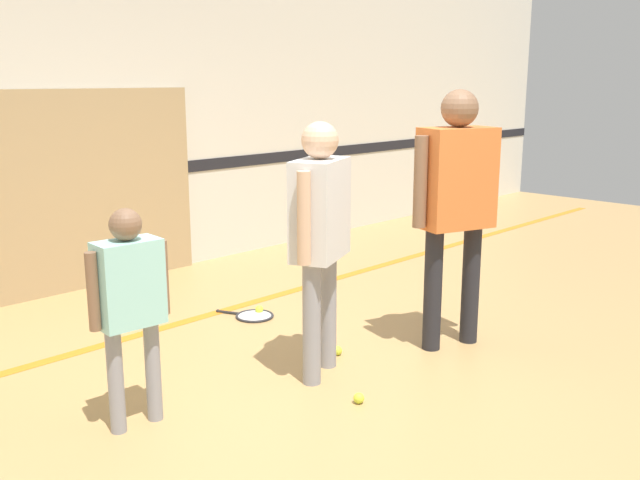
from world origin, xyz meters
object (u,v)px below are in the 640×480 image
Objects in this scene: racket_spare_on_floor at (253,316)px; tennis_ball_near_instructor at (359,398)px; person_student_left at (130,295)px; person_student_right at (456,191)px; person_instructor at (320,223)px; tennis_ball_by_spare_racket at (259,309)px; tennis_ball_stray_left at (337,351)px.

racket_spare_on_floor is 1.77m from tennis_ball_near_instructor.
person_student_right reaches higher than person_student_left.
tennis_ball_near_instructor is (-1.19, -0.16, -1.10)m from person_student_right.
tennis_ball_near_instructor is (-0.15, -0.47, -0.99)m from person_instructor.
person_student_left is (-1.23, 0.24, -0.25)m from person_instructor.
person_student_right is at bearing -71.84° from tennis_ball_by_spare_racket.
tennis_ball_near_instructor is (1.08, -0.71, -0.73)m from person_student_left.
tennis_ball_near_instructor is 1.00× the size of tennis_ball_by_spare_racket.
tennis_ball_near_instructor is at bearing -127.37° from tennis_ball_stray_left.
person_instructor is 25.01× the size of tennis_ball_stray_left.
tennis_ball_by_spare_racket is (1.76, 1.00, -0.73)m from person_student_left.
tennis_ball_by_spare_racket is (0.10, 0.03, 0.02)m from racket_spare_on_floor.
person_student_left is at bearing 96.25° from racket_spare_on_floor.
person_student_right is (1.04, -0.31, 0.11)m from person_instructor.
person_student_right is 1.63m from tennis_ball_near_instructor.
tennis_ball_by_spare_racket is at bearing 68.13° from tennis_ball_near_instructor.
tennis_ball_stray_left is (1.55, -0.09, -0.73)m from person_student_left.
tennis_ball_stray_left is (0.47, 0.61, 0.00)m from tennis_ball_near_instructor.
person_student_right is at bearing -31.92° from tennis_ball_stray_left.
person_student_left is 18.78× the size of tennis_ball_near_instructor.
tennis_ball_by_spare_racket reaches higher than racket_spare_on_floor.
person_student_right is 1.39m from tennis_ball_stray_left.
person_student_left is 18.78× the size of tennis_ball_by_spare_racket.
person_student_left is at bearing 146.76° from tennis_ball_near_instructor.
racket_spare_on_floor is at bearing 45.86° from person_instructor.
person_instructor reaches higher than person_student_left.
person_instructor is 1.63m from racket_spare_on_floor.
person_instructor reaches higher than tennis_ball_stray_left.
tennis_ball_stray_left is at bearing -12.85° from person_student_right.
person_instructor is 25.01× the size of tennis_ball_near_instructor.
tennis_ball_near_instructor reaches higher than racket_spare_on_floor.
racket_spare_on_floor is 8.08× the size of tennis_ball_near_instructor.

